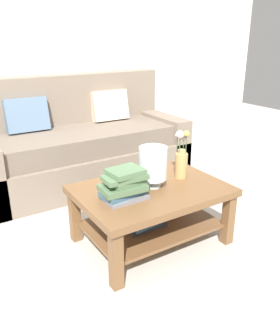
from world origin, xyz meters
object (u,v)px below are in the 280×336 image
at_px(couch, 81,146).
at_px(book_stack_main, 124,185).
at_px(flower_pitcher, 181,158).
at_px(coffee_table, 151,203).
at_px(glass_hurricane_vase, 153,164).

height_order(couch, book_stack_main, couch).
bearing_deg(couch, flower_pitcher, -79.98).
distance_m(couch, flower_pitcher, 1.38).
distance_m(coffee_table, glass_hurricane_vase, 0.29).
bearing_deg(book_stack_main, glass_hurricane_vase, 13.38).
distance_m(book_stack_main, flower_pitcher, 0.55).
bearing_deg(book_stack_main, flower_pitcher, 9.33).
height_order(book_stack_main, glass_hurricane_vase, glass_hurricane_vase).
bearing_deg(glass_hurricane_vase, book_stack_main, -166.62).
xyz_separation_m(coffee_table, glass_hurricane_vase, (0.03, 0.02, 0.29)).
height_order(glass_hurricane_vase, flower_pitcher, flower_pitcher).
relative_size(couch, flower_pitcher, 5.65).
bearing_deg(coffee_table, book_stack_main, -168.69).
bearing_deg(couch, glass_hurricane_vase, -91.37).
bearing_deg(book_stack_main, coffee_table, 11.31).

